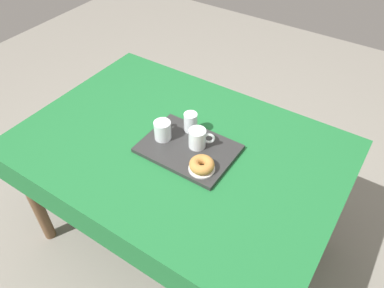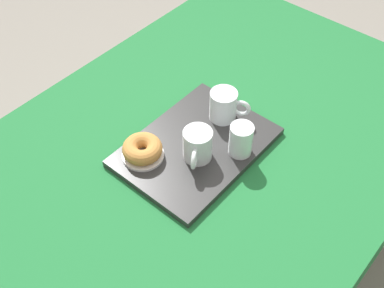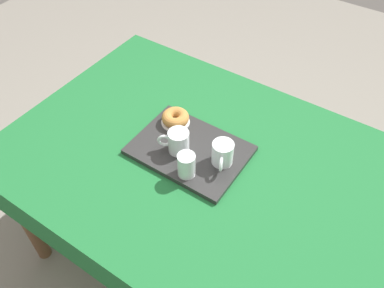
{
  "view_description": "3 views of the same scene",
  "coord_description": "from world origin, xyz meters",
  "px_view_note": "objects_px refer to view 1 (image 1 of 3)",
  "views": [
    {
      "loc": [
        0.75,
        -1.02,
        1.94
      ],
      "look_at": [
        0.07,
        0.01,
        0.79
      ],
      "focal_mm": 34.7,
      "sensor_mm": 36.0,
      "label": 1
    },
    {
      "loc": [
        0.76,
        0.57,
        1.77
      ],
      "look_at": [
        0.08,
        -0.0,
        0.79
      ],
      "focal_mm": 45.53,
      "sensor_mm": 36.0,
      "label": 2
    },
    {
      "loc": [
        -0.51,
        0.83,
        1.89
      ],
      "look_at": [
        0.04,
        0.01,
        0.82
      ],
      "focal_mm": 37.31,
      "sensor_mm": 36.0,
      "label": 3
    }
  ],
  "objects_px": {
    "water_glass_near": "(190,123)",
    "tea_mug_right": "(163,130)",
    "serving_tray": "(188,149)",
    "donut_plate_left": "(202,169)",
    "sugar_donut_left": "(202,165)",
    "tea_mug_left": "(198,139)",
    "dining_table": "(179,157)"
  },
  "relations": [
    {
      "from": "water_glass_near",
      "to": "tea_mug_right",
      "type": "bearing_deg",
      "value": -122.49
    },
    {
      "from": "water_glass_near",
      "to": "sugar_donut_left",
      "type": "bearing_deg",
      "value": -45.74
    },
    {
      "from": "serving_tray",
      "to": "water_glass_near",
      "type": "bearing_deg",
      "value": 119.35
    },
    {
      "from": "dining_table",
      "to": "donut_plate_left",
      "type": "distance_m",
      "value": 0.23
    },
    {
      "from": "serving_tray",
      "to": "water_glass_near",
      "type": "height_order",
      "value": "water_glass_near"
    },
    {
      "from": "tea_mug_left",
      "to": "sugar_donut_left",
      "type": "distance_m",
      "value": 0.15
    },
    {
      "from": "tea_mug_left",
      "to": "tea_mug_right",
      "type": "distance_m",
      "value": 0.17
    },
    {
      "from": "dining_table",
      "to": "water_glass_near",
      "type": "distance_m",
      "value": 0.18
    },
    {
      "from": "water_glass_near",
      "to": "sugar_donut_left",
      "type": "relative_size",
      "value": 0.86
    },
    {
      "from": "serving_tray",
      "to": "tea_mug_left",
      "type": "height_order",
      "value": "tea_mug_left"
    },
    {
      "from": "dining_table",
      "to": "serving_tray",
      "type": "distance_m",
      "value": 0.11
    },
    {
      "from": "dining_table",
      "to": "tea_mug_right",
      "type": "distance_m",
      "value": 0.17
    },
    {
      "from": "serving_tray",
      "to": "tea_mug_right",
      "type": "distance_m",
      "value": 0.15
    },
    {
      "from": "dining_table",
      "to": "sugar_donut_left",
      "type": "xyz_separation_m",
      "value": [
        0.18,
        -0.09,
        0.13
      ]
    },
    {
      "from": "donut_plate_left",
      "to": "sugar_donut_left",
      "type": "relative_size",
      "value": 1.05
    },
    {
      "from": "tea_mug_left",
      "to": "tea_mug_right",
      "type": "height_order",
      "value": "same"
    },
    {
      "from": "tea_mug_right",
      "to": "water_glass_near",
      "type": "height_order",
      "value": "water_glass_near"
    },
    {
      "from": "tea_mug_right",
      "to": "donut_plate_left",
      "type": "bearing_deg",
      "value": -15.69
    },
    {
      "from": "water_glass_near",
      "to": "donut_plate_left",
      "type": "distance_m",
      "value": 0.27
    },
    {
      "from": "dining_table",
      "to": "sugar_donut_left",
      "type": "distance_m",
      "value": 0.24
    },
    {
      "from": "sugar_donut_left",
      "to": "water_glass_near",
      "type": "bearing_deg",
      "value": 134.26
    },
    {
      "from": "tea_mug_right",
      "to": "sugar_donut_left",
      "type": "height_order",
      "value": "tea_mug_right"
    },
    {
      "from": "dining_table",
      "to": "sugar_donut_left",
      "type": "height_order",
      "value": "sugar_donut_left"
    },
    {
      "from": "donut_plate_left",
      "to": "sugar_donut_left",
      "type": "bearing_deg",
      "value": 0.0
    },
    {
      "from": "dining_table",
      "to": "water_glass_near",
      "type": "xyz_separation_m",
      "value": [
        -0.0,
        0.1,
        0.15
      ]
    },
    {
      "from": "sugar_donut_left",
      "to": "tea_mug_left",
      "type": "bearing_deg",
      "value": 129.58
    },
    {
      "from": "donut_plate_left",
      "to": "serving_tray",
      "type": "bearing_deg",
      "value": 146.44
    },
    {
      "from": "tea_mug_right",
      "to": "serving_tray",
      "type": "bearing_deg",
      "value": 4.2
    },
    {
      "from": "donut_plate_left",
      "to": "sugar_donut_left",
      "type": "xyz_separation_m",
      "value": [
        0.0,
        0.0,
        0.03
      ]
    },
    {
      "from": "dining_table",
      "to": "serving_tray",
      "type": "bearing_deg",
      "value": -5.53
    },
    {
      "from": "serving_tray",
      "to": "tea_mug_left",
      "type": "relative_size",
      "value": 3.78
    },
    {
      "from": "dining_table",
      "to": "tea_mug_left",
      "type": "distance_m",
      "value": 0.17
    }
  ]
}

